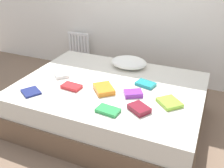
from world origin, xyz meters
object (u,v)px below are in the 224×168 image
pillow (129,62)px  textbook_lime (169,103)px  textbook_white (61,74)px  textbook_orange (104,89)px  textbook_purple (133,93)px  textbook_navy (31,92)px  textbook_green (108,110)px  bed (110,104)px  textbook_maroon (139,109)px  textbook_teal (146,84)px  radiator (79,48)px  textbook_red (72,87)px

pillow → textbook_lime: bearing=-45.8°
textbook_white → textbook_orange: size_ratio=0.76×
textbook_purple → textbook_orange: size_ratio=0.76×
textbook_navy → textbook_green: (0.87, -0.01, 0.01)m
textbook_orange → textbook_navy: bearing=-105.7°
textbook_purple → textbook_white: 0.92m
textbook_green → textbook_lime: bearing=41.5°
bed → textbook_navy: (-0.67, -0.49, 0.26)m
textbook_navy → textbook_green: textbook_green is taller
bed → textbook_green: textbook_green is taller
textbook_purple → textbook_maroon: bearing=-89.8°
bed → textbook_navy: 0.87m
textbook_navy → textbook_teal: 1.20m
bed → radiator: size_ratio=4.02×
textbook_white → radiator: bearing=157.4°
textbook_red → textbook_navy: bearing=-138.4°
radiator → textbook_navy: (0.42, -1.69, 0.13)m
textbook_red → textbook_lime: size_ratio=0.98×
pillow → textbook_purple: size_ratio=2.48×
textbook_purple → textbook_white: bearing=143.8°
bed → textbook_green: 0.60m
bed → radiator: (-1.09, 1.20, 0.13)m
textbook_lime → textbook_navy: (-1.35, -0.34, -0.01)m
textbook_white → textbook_green: bearing=16.0°
pillow → textbook_maroon: bearing=-64.7°
pillow → textbook_lime: pillow is taller
textbook_navy → textbook_red: bearing=69.2°
radiator → textbook_maroon: 2.20m
textbook_red → textbook_navy: size_ratio=1.08×
textbook_white → textbook_navy: bearing=-52.0°
bed → pillow: size_ratio=4.48×
textbook_navy → textbook_orange: bearing=58.0°
textbook_purple → textbook_maroon: textbook_maroon is taller
radiator → textbook_purple: radiator is taller
textbook_red → textbook_teal: size_ratio=1.02×
textbook_lime → textbook_navy: 1.39m
textbook_green → textbook_purple: bearing=78.7°
bed → pillow: (0.03, 0.52, 0.32)m
textbook_maroon → textbook_teal: bearing=133.3°
textbook_green → textbook_navy: bearing=-174.6°
radiator → pillow: size_ratio=1.12×
pillow → textbook_green: bearing=-80.6°
textbook_maroon → textbook_orange: bearing=-171.2°
textbook_red → textbook_maroon: 0.80m
textbook_lime → textbook_maroon: bearing=-91.3°
textbook_red → textbook_lime: bearing=9.7°
radiator → textbook_lime: radiator is taller
textbook_purple → radiator: bearing=106.4°
radiator → textbook_navy: radiator is taller
textbook_orange → radiator: bearing=177.1°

